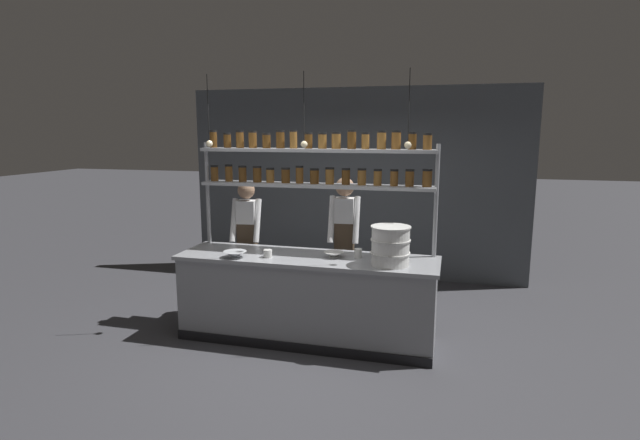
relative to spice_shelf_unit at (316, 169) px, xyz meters
name	(u,v)px	position (x,y,z in m)	size (l,w,h in m)	color
ground_plane	(307,338)	(-0.01, -0.33, -1.82)	(40.00, 40.00, 0.00)	#3D3D42
back_wall	(354,184)	(-0.01, 2.23, -0.39)	(5.15, 0.12, 2.86)	#4C5156
prep_counter	(307,298)	(-0.01, -0.33, -1.36)	(2.75, 0.76, 0.92)	gray
spice_shelf_unit	(316,169)	(0.00, 0.00, 0.00)	(2.64, 0.28, 2.23)	#999BA0
chef_left	(247,239)	(-0.94, 0.27, -0.88)	(0.39, 0.31, 1.63)	black
chef_center	(344,239)	(0.25, 0.35, -0.84)	(0.38, 0.31, 1.70)	black
container_stack	(390,246)	(0.88, -0.45, -0.70)	(0.39, 0.39, 0.39)	white
prep_bowl_near_left	(235,254)	(-0.72, -0.58, -0.86)	(0.24, 0.24, 0.07)	silver
prep_bowl_center_front	(334,255)	(0.28, -0.30, -0.87)	(0.21, 0.21, 0.06)	silver
serving_cup_front	(358,253)	(0.53, -0.26, -0.85)	(0.08, 0.08, 0.10)	silver
serving_cup_by_board	(268,254)	(-0.39, -0.48, -0.86)	(0.09, 0.09, 0.08)	silver
pendant_light_row	(304,140)	(-0.04, -0.33, 0.31)	(2.17, 0.07, 0.75)	black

